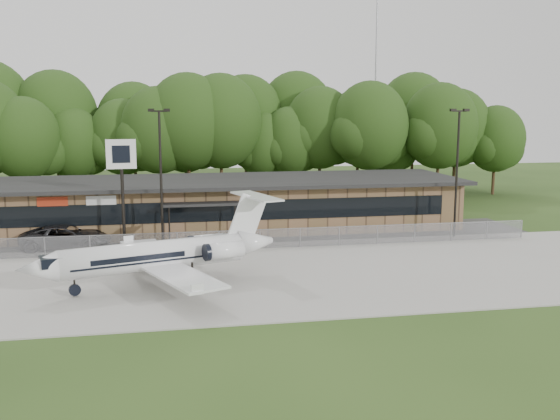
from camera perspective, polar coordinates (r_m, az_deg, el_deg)
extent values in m
plane|color=#284017|center=(31.27, -1.27, -9.80)|extent=(160.00, 160.00, 0.00)
cube|color=#9E9B93|center=(38.83, -3.19, -5.95)|extent=(64.00, 18.00, 0.08)
cube|color=#383835|center=(49.96, -4.89, -2.56)|extent=(50.00, 9.00, 0.06)
cube|color=brown|center=(54.02, -5.40, 0.44)|extent=(40.00, 10.00, 4.00)
cube|color=black|center=(49.04, -4.87, -0.09)|extent=(36.00, 0.08, 1.60)
cube|color=black|center=(53.24, -5.38, 2.65)|extent=(41.00, 11.50, 0.30)
cube|color=black|center=(48.20, -7.17, 0.56)|extent=(6.00, 1.60, 0.20)
cube|color=#B22F15|center=(49.31, -20.09, 0.73)|extent=(2.20, 0.06, 0.70)
cube|color=silver|center=(48.84, -16.04, 0.86)|extent=(2.20, 0.06, 0.70)
cube|color=gray|center=(45.43, -4.34, -2.81)|extent=(46.00, 0.03, 1.50)
cube|color=gray|center=(45.28, -4.35, -1.88)|extent=(46.00, 0.04, 0.04)
cylinder|color=gray|center=(81.72, 8.70, 10.71)|extent=(0.20, 0.20, 25.00)
cylinder|color=black|center=(45.98, -10.82, 2.56)|extent=(0.18, 0.18, 10.00)
cube|color=black|center=(45.69, -11.01, 8.87)|extent=(1.20, 0.12, 0.12)
cube|color=black|center=(45.70, -11.71, 8.93)|extent=(0.45, 0.30, 0.22)
cube|color=black|center=(45.69, -10.31, 8.98)|extent=(0.45, 0.30, 0.22)
cylinder|color=black|center=(51.30, 15.85, 3.05)|extent=(0.18, 0.18, 10.00)
cube|color=black|center=(51.04, 16.10, 8.69)|extent=(1.20, 0.12, 0.12)
cube|color=black|center=(50.79, 15.54, 8.80)|extent=(0.45, 0.30, 0.22)
cube|color=black|center=(51.28, 16.66, 8.75)|extent=(0.45, 0.30, 0.22)
cylinder|color=white|center=(36.60, -11.48, -4.23)|extent=(10.61, 4.76, 1.69)
cone|color=white|center=(35.42, -21.41, -5.13)|extent=(2.52, 2.25, 1.69)
cone|color=white|center=(38.80, -2.30, -3.04)|extent=(2.73, 2.31, 1.69)
cube|color=white|center=(33.64, -8.89, -6.18)|extent=(4.11, 6.75, 0.13)
cube|color=white|center=(40.12, -12.15, -3.77)|extent=(4.11, 6.75, 0.13)
cylinder|color=white|center=(36.57, -5.16, -3.83)|extent=(2.51, 1.60, 0.95)
cylinder|color=white|center=(38.97, -6.66, -3.04)|extent=(2.51, 1.60, 0.95)
cube|color=white|center=(38.29, -3.03, -0.87)|extent=(2.53, 0.91, 3.18)
cube|color=white|center=(38.35, -2.19, 1.15)|extent=(2.76, 5.06, 0.11)
cube|color=black|center=(35.43, -20.25, -4.57)|extent=(1.39, 1.53, 0.53)
cube|color=black|center=(37.51, -8.61, -6.07)|extent=(1.56, 2.68, 0.74)
cylinder|color=black|center=(36.02, -18.25, -7.08)|extent=(0.79, 0.79, 0.23)
imported|color=#323235|center=(48.50, -18.99, -2.36)|extent=(6.45, 3.07, 1.78)
cylinder|color=black|center=(46.52, -14.18, 1.08)|extent=(0.25, 0.25, 7.68)
cube|color=silver|center=(46.20, -14.33, 4.97)|extent=(2.12, 0.42, 2.11)
cube|color=black|center=(46.07, -14.33, 4.96)|extent=(1.25, 0.14, 1.25)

